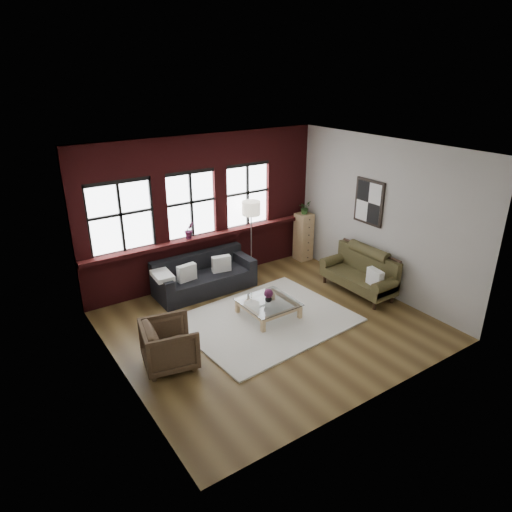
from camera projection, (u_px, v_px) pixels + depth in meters
floor at (270, 324)px, 8.50m from camera, size 5.50×5.50×0.00m
ceiling at (272, 151)px, 7.26m from camera, size 5.50×5.50×0.00m
wall_back at (203, 209)px, 9.79m from camera, size 5.50×0.00×5.50m
wall_front at (382, 302)px, 5.97m from camera, size 5.50×0.00×5.50m
wall_left at (113, 284)px, 6.46m from camera, size 0.00×5.00×5.00m
wall_right at (380, 217)px, 9.30m from camera, size 0.00×5.00×5.00m
brick_backwall at (204, 210)px, 9.74m from camera, size 5.50×0.12×3.20m
sill_ledge at (207, 236)px, 9.89m from camera, size 5.50×0.30×0.08m
window_left at (120, 218)px, 8.76m from camera, size 1.38×0.10×1.50m
window_mid at (191, 205)px, 9.54m from camera, size 1.38×0.10×1.50m
window_right at (247, 196)px, 10.26m from camera, size 1.38×0.10×1.50m
wall_poster at (369, 202)px, 9.42m from camera, size 0.05×0.74×0.94m
shag_rug at (266, 320)px, 8.61m from camera, size 3.17×2.58×0.03m
dark_sofa at (205, 274)px, 9.63m from camera, size 2.12×0.86×0.77m
pillow_a at (187, 273)px, 9.24m from camera, size 0.41×0.18×0.34m
pillow_b at (221, 264)px, 9.66m from camera, size 0.42×0.21×0.34m
vintage_settee at (358, 273)px, 9.53m from camera, size 0.76×1.70×0.91m
pillow_settee at (375, 278)px, 9.05m from camera, size 0.19×0.40×0.34m
armchair at (169, 344)px, 7.21m from camera, size 0.98×0.97×0.76m
coffee_table at (268, 309)px, 8.71m from camera, size 0.99×0.99×0.33m
vase at (268, 298)px, 8.62m from camera, size 0.15×0.15×0.14m
flowers at (268, 294)px, 8.58m from camera, size 0.18×0.18×0.18m
drawer_chest at (303, 237)px, 11.16m from camera, size 0.36×0.36×1.17m
potted_plant_top at (305, 207)px, 10.88m from camera, size 0.34×0.31×0.31m
floor_lamp at (251, 235)px, 10.23m from camera, size 0.40×0.40×1.87m
sill_plant at (189, 230)px, 9.56m from camera, size 0.21×0.17×0.38m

